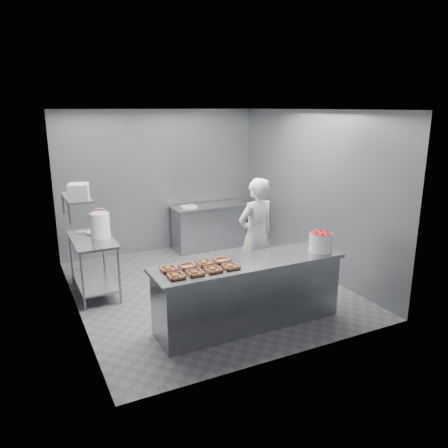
{
  "coord_description": "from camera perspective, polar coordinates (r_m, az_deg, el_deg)",
  "views": [
    {
      "loc": [
        -2.68,
        -6.0,
        2.84
      ],
      "look_at": [
        0.21,
        -0.2,
        1.1
      ],
      "focal_mm": 35.0,
      "sensor_mm": 36.0,
      "label": 1
    }
  ],
  "objects": [
    {
      "name": "glaze_bucket",
      "position": [
        6.94,
        -15.9,
        -0.04
      ],
      "size": [
        0.31,
        0.3,
        0.46
      ],
      "color": "white",
      "rests_on": "prep_table"
    },
    {
      "name": "tray_7",
      "position": [
        5.66,
        -0.3,
        -4.77
      ],
      "size": [
        0.19,
        0.18,
        0.04
      ],
      "color": "tan",
      "rests_on": "service_counter"
    },
    {
      "name": "worker",
      "position": [
        6.84,
        4.19,
        -1.45
      ],
      "size": [
        0.72,
        0.53,
        1.8
      ],
      "primitive_type": "imported",
      "rotation": [
        0.0,
        0.0,
        3.31
      ],
      "color": "silver",
      "rests_on": "ground"
    },
    {
      "name": "wall_left",
      "position": [
        6.21,
        -19.43,
        0.79
      ],
      "size": [
        0.04,
        4.5,
        2.8
      ],
      "primitive_type": "cube",
      "color": "slate",
      "rests_on": "ground"
    },
    {
      "name": "ceiling",
      "position": [
        6.57,
        -2.47,
        14.71
      ],
      "size": [
        4.5,
        4.5,
        0.0
      ],
      "primitive_type": "plane",
      "rotation": [
        3.14,
        0.0,
        0.0
      ],
      "color": "white",
      "rests_on": "wall_back"
    },
    {
      "name": "tray_4",
      "position": [
        5.4,
        -7.24,
        -5.86
      ],
      "size": [
        0.19,
        0.18,
        0.06
      ],
      "color": "tan",
      "rests_on": "service_counter"
    },
    {
      "name": "wall_back",
      "position": [
        8.79,
        -8.38,
        5.49
      ],
      "size": [
        4.0,
        0.04,
        2.8
      ],
      "primitive_type": "cube",
      "color": "slate",
      "rests_on": "ground"
    },
    {
      "name": "service_counter",
      "position": [
        5.87,
        3.23,
        -8.94
      ],
      "size": [
        2.6,
        0.7,
        0.9
      ],
      "color": "slate",
      "rests_on": "ground"
    },
    {
      "name": "tray_6",
      "position": [
        5.56,
        -2.55,
        -5.11
      ],
      "size": [
        0.19,
        0.18,
        0.06
      ],
      "color": "tan",
      "rests_on": "service_counter"
    },
    {
      "name": "prep_table",
      "position": [
        7.05,
        -16.69,
        -4.18
      ],
      "size": [
        0.6,
        1.2,
        0.9
      ],
      "color": "slate",
      "rests_on": "ground"
    },
    {
      "name": "tray_0",
      "position": [
        5.17,
        -6.29,
        -6.78
      ],
      "size": [
        0.19,
        0.18,
        0.06
      ],
      "color": "tan",
      "rests_on": "service_counter"
    },
    {
      "name": "tray_1",
      "position": [
        5.25,
        -3.82,
        -6.37
      ],
      "size": [
        0.19,
        0.18,
        0.06
      ],
      "color": "tan",
      "rests_on": "service_counter"
    },
    {
      "name": "wall_right",
      "position": [
        7.74,
        11.33,
        4.06
      ],
      "size": [
        0.04,
        4.5,
        2.8
      ],
      "primitive_type": "cube",
      "color": "slate",
      "rests_on": "ground"
    },
    {
      "name": "strawberry_tub",
      "position": [
        6.17,
        12.55,
        -2.23
      ],
      "size": [
        0.32,
        0.32,
        0.27
      ],
      "color": "white",
      "rests_on": "service_counter"
    },
    {
      "name": "wall_shelf",
      "position": [
        6.78,
        -18.71,
        3.3
      ],
      "size": [
        0.35,
        0.9,
        0.03
      ],
      "primitive_type": "cube",
      "color": "slate",
      "rests_on": "wall_left"
    },
    {
      "name": "tray_2",
      "position": [
        5.34,
        -1.44,
        -5.96
      ],
      "size": [
        0.19,
        0.18,
        0.06
      ],
      "color": "tan",
      "rests_on": "service_counter"
    },
    {
      "name": "tray_5",
      "position": [
        5.48,
        -4.83,
        -5.51
      ],
      "size": [
        0.19,
        0.18,
        0.04
      ],
      "color": "tan",
      "rests_on": "service_counter"
    },
    {
      "name": "bucket_lid",
      "position": [
        7.22,
        -16.5,
        -1.05
      ],
      "size": [
        0.3,
        0.3,
        0.02
      ],
      "primitive_type": "cylinder",
      "rotation": [
        0.0,
        0.0,
        -0.02
      ],
      "color": "white",
      "rests_on": "prep_table"
    },
    {
      "name": "paper_stack",
      "position": [
        8.71,
        -4.67,
        2.28
      ],
      "size": [
        0.31,
        0.23,
        0.04
      ],
      "primitive_type": "cube",
      "rotation": [
        0.0,
        0.0,
        -0.05
      ],
      "color": "silver",
      "rests_on": "back_counter"
    },
    {
      "name": "tray_3",
      "position": [
        5.44,
        0.87,
        -5.56
      ],
      "size": [
        0.19,
        0.18,
        0.06
      ],
      "color": "tan",
      "rests_on": "service_counter"
    },
    {
      "name": "rag",
      "position": [
        7.31,
        -18.1,
        -1.0
      ],
      "size": [
        0.15,
        0.13,
        0.02
      ],
      "primitive_type": "cube",
      "rotation": [
        0.0,
        0.0,
        -0.04
      ],
      "color": "#CCB28C",
      "rests_on": "prep_table"
    },
    {
      "name": "appliance",
      "position": [
        6.49,
        -18.46,
        4.01
      ],
      "size": [
        0.34,
        0.37,
        0.23
      ],
      "primitive_type": "cube",
      "rotation": [
        0.0,
        0.0,
        -0.25
      ],
      "color": "gray",
      "rests_on": "wall_shelf"
    },
    {
      "name": "back_counter",
      "position": [
        8.99,
        -2.0,
        -0.32
      ],
      "size": [
        1.5,
        0.6,
        0.9
      ],
      "color": "slate",
      "rests_on": "ground"
    },
    {
      "name": "floor",
      "position": [
        7.16,
        -2.22,
        -8.31
      ],
      "size": [
        4.5,
        4.5,
        0.0
      ],
      "primitive_type": "plane",
      "color": "#4C4C51",
      "rests_on": "ground"
    }
  ]
}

